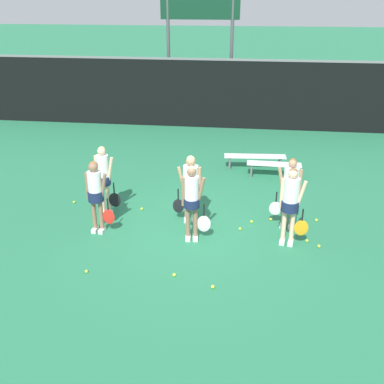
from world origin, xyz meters
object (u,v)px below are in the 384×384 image
at_px(player_5, 290,187).
at_px(tennis_ball_3, 74,202).
at_px(bench_courtside, 274,165).
at_px(tennis_ball_7, 142,209).
at_px(tennis_ball_5, 174,275).
at_px(scoreboard, 200,11).
at_px(tennis_ball_2, 213,287).
at_px(player_3, 104,176).
at_px(tennis_ball_0, 307,241).
at_px(tennis_ball_10, 252,222).
at_px(player_4, 190,183).
at_px(player_2, 291,200).
at_px(tennis_ball_6, 319,246).
at_px(tennis_ball_8, 271,219).
at_px(player_1, 192,198).
at_px(bench_far, 255,157).
at_px(tennis_ball_4, 86,271).
at_px(tennis_ball_9, 316,220).
at_px(player_0, 96,191).
at_px(tennis_ball_1, 240,229).

distance_m(player_5, tennis_ball_3, 5.63).
relative_size(bench_courtside, tennis_ball_7, 23.68).
bearing_deg(tennis_ball_5, tennis_ball_7, 115.01).
distance_m(scoreboard, tennis_ball_2, 13.07).
xyz_separation_m(player_3, tennis_ball_0, (4.86, -0.78, -1.01)).
bearing_deg(tennis_ball_10, player_4, -177.75).
bearing_deg(tennis_ball_5, player_4, 89.74).
height_order(player_2, tennis_ball_6, player_2).
bearing_deg(tennis_ball_8, player_1, -147.93).
bearing_deg(tennis_ball_5, tennis_ball_8, 53.34).
relative_size(bench_courtside, player_4, 0.97).
bearing_deg(player_3, player_1, -13.02).
bearing_deg(player_3, bench_far, 54.92).
relative_size(bench_far, player_3, 1.09).
distance_m(player_4, tennis_ball_3, 3.39).
distance_m(player_1, tennis_ball_3, 3.78).
bearing_deg(tennis_ball_4, tennis_ball_9, 30.42).
height_order(player_4, tennis_ball_4, player_4).
bearing_deg(player_0, tennis_ball_2, -30.13).
xyz_separation_m(tennis_ball_0, tennis_ball_9, (0.33, 1.04, 0.00)).
distance_m(tennis_ball_4, tennis_ball_7, 2.93).
bearing_deg(tennis_ball_8, player_3, -177.68).
relative_size(player_4, tennis_ball_3, 24.90).
bearing_deg(tennis_ball_3, scoreboard, 75.33).
height_order(player_4, tennis_ball_9, player_4).
relative_size(tennis_ball_0, tennis_ball_10, 0.94).
height_order(bench_far, tennis_ball_9, bench_far).
relative_size(player_0, player_2, 0.97).
xyz_separation_m(bench_far, player_4, (-1.55, -3.78, 0.63)).
height_order(scoreboard, bench_far, scoreboard).
height_order(player_1, tennis_ball_3, player_1).
distance_m(scoreboard, tennis_ball_10, 10.69).
bearing_deg(player_5, tennis_ball_10, -172.78).
height_order(player_3, player_5, player_3).
distance_m(player_3, player_5, 4.46).
bearing_deg(tennis_ball_9, player_2, -124.34).
relative_size(tennis_ball_2, tennis_ball_5, 0.98).
height_order(player_5, tennis_ball_3, player_5).
xyz_separation_m(scoreboard, player_4, (0.85, -9.51, -3.44)).
bearing_deg(tennis_ball_1, player_1, -152.94).
height_order(scoreboard, tennis_ball_5, scoreboard).
relative_size(player_0, tennis_ball_7, 25.34).
bearing_deg(player_1, player_0, 171.55).
bearing_deg(tennis_ball_9, tennis_ball_8, -175.09).
height_order(player_5, tennis_ball_9, player_5).
xyz_separation_m(player_2, tennis_ball_2, (-1.49, -1.88, -1.02)).
distance_m(bench_far, player_2, 4.69).
bearing_deg(tennis_ball_3, tennis_ball_2, -39.48).
bearing_deg(tennis_ball_5, player_5, 45.69).
relative_size(bench_courtside, player_0, 0.93).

